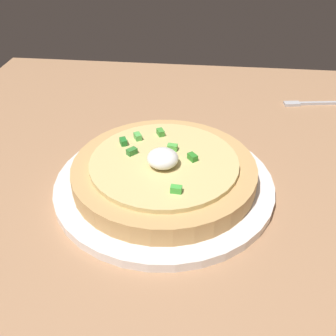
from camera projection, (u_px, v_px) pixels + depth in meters
dining_table at (206, 184)px, 55.11cm from camera, size 91.62×82.56×2.69cm
plate at (168, 184)px, 51.86cm from camera, size 28.46×28.46×1.22cm
pizza at (168, 171)px, 50.59cm from camera, size 23.56×23.56×5.33cm
fork at (312, 103)px, 71.91cm from camera, size 11.41×2.71×0.50cm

